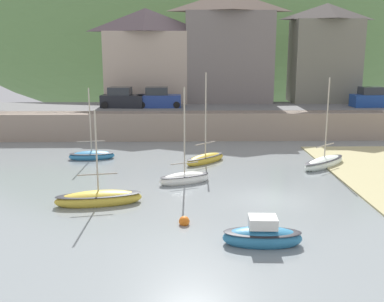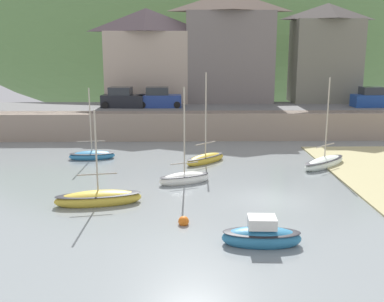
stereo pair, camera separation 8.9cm
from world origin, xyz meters
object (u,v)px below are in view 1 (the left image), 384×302
(parked_car_end_of_row, at_px, (372,99))
(motorboat_with_cabin, at_px, (185,178))
(mooring_buoy, at_px, (184,221))
(waterfront_building_centre, at_px, (229,47))
(sailboat_tall_mast, at_px, (262,236))
(parked_car_near_slipway, at_px, (122,99))
(waterfront_building_left, at_px, (146,55))
(sailboat_blue_trim, at_px, (92,155))
(fishing_boat_green, at_px, (324,162))
(sailboat_white_hull, at_px, (99,199))
(waterfront_building_right, at_px, (325,53))
(rowboat_small_beached, at_px, (205,158))
(parked_car_by_wall, at_px, (159,99))

(parked_car_end_of_row, bearing_deg, motorboat_with_cabin, -139.26)
(mooring_buoy, bearing_deg, parked_car_end_of_row, 52.65)
(parked_car_end_of_row, height_order, mooring_buoy, parked_car_end_of_row)
(waterfront_building_centre, xyz_separation_m, sailboat_tall_mast, (-1.57, -30.90, -7.78))
(parked_car_near_slipway, bearing_deg, waterfront_building_left, 72.03)
(waterfront_building_left, height_order, parked_car_end_of_row, waterfront_building_left)
(waterfront_building_centre, distance_m, sailboat_blue_trim, 21.01)
(waterfront_building_left, height_order, fishing_boat_green, waterfront_building_left)
(waterfront_building_left, bearing_deg, motorboat_with_cabin, -80.05)
(fishing_boat_green, relative_size, parked_car_end_of_row, 1.50)
(sailboat_white_hull, xyz_separation_m, parked_car_end_of_row, (22.90, 21.27, 2.90))
(sailboat_white_hull, bearing_deg, mooring_buoy, -43.69)
(waterfront_building_right, relative_size, rowboat_small_beached, 1.55)
(waterfront_building_centre, height_order, motorboat_with_cabin, waterfront_building_centre)
(sailboat_tall_mast, height_order, motorboat_with_cabin, motorboat_with_cabin)
(parked_car_near_slipway, bearing_deg, mooring_buoy, -69.76)
(parked_car_by_wall, relative_size, mooring_buoy, 8.24)
(fishing_boat_green, distance_m, sailboat_blue_trim, 16.63)
(parked_car_near_slipway, bearing_deg, waterfront_building_centre, 29.47)
(fishing_boat_green, relative_size, sailboat_blue_trim, 1.17)
(parked_car_near_slipway, distance_m, mooring_buoy, 25.07)
(waterfront_building_right, distance_m, parked_car_near_slipway, 21.68)
(sailboat_blue_trim, bearing_deg, parked_car_by_wall, 60.01)
(waterfront_building_left, xyz_separation_m, motorboat_with_cabin, (3.87, -22.05, -6.98))
(sailboat_blue_trim, xyz_separation_m, sailboat_tall_mast, (9.98, -15.22, 0.09))
(rowboat_small_beached, distance_m, parked_car_by_wall, 13.42)
(parked_car_by_wall, height_order, parked_car_end_of_row, same)
(parked_car_near_slipway, bearing_deg, parked_car_by_wall, 6.58)
(parked_car_near_slipway, distance_m, parked_car_end_of_row, 24.33)
(rowboat_small_beached, relative_size, parked_car_near_slipway, 1.53)
(waterfront_building_left, distance_m, waterfront_building_right, 18.70)
(sailboat_tall_mast, height_order, parked_car_near_slipway, parked_car_near_slipway)
(sailboat_blue_trim, distance_m, motorboat_with_cabin, 9.33)
(sailboat_blue_trim, xyz_separation_m, motorboat_with_cabin, (6.81, -6.37, 0.04))
(parked_car_by_wall, bearing_deg, parked_car_near_slipway, 179.69)
(sailboat_white_hull, xyz_separation_m, mooring_buoy, (4.44, -2.90, -0.15))
(sailboat_blue_trim, bearing_deg, rowboat_small_beached, -17.46)
(sailboat_blue_trim, relative_size, parked_car_by_wall, 1.30)
(fishing_boat_green, relative_size, parked_car_by_wall, 1.53)
(waterfront_building_centre, height_order, parked_car_near_slipway, waterfront_building_centre)
(waterfront_building_right, bearing_deg, fishing_boat_green, -105.92)
(sailboat_tall_mast, relative_size, parked_car_near_slipway, 0.78)
(rowboat_small_beached, relative_size, mooring_buoy, 13.08)
(rowboat_small_beached, relative_size, parked_car_end_of_row, 1.56)
(sailboat_tall_mast, xyz_separation_m, mooring_buoy, (-3.22, 2.23, -0.21))
(waterfront_building_centre, height_order, sailboat_tall_mast, waterfront_building_centre)
(fishing_boat_green, relative_size, parked_car_near_slipway, 1.47)
(waterfront_building_right, bearing_deg, sailboat_tall_mast, -110.68)
(waterfront_building_right, distance_m, sailboat_white_hull, 33.02)
(waterfront_building_right, relative_size, sailboat_white_hull, 1.96)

